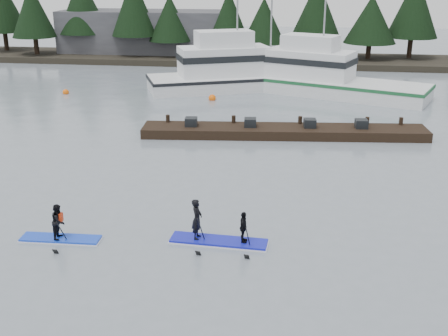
# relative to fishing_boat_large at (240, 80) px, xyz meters

# --- Properties ---
(ground) EXTENTS (160.00, 160.00, 0.00)m
(ground) POSITION_rel_fishing_boat_large_xyz_m (1.72, -28.50, -0.68)
(ground) COLOR slate
(ground) RESTS_ON ground
(far_shore) EXTENTS (70.00, 8.00, 0.60)m
(far_shore) POSITION_rel_fishing_boat_large_xyz_m (1.72, 13.50, -0.38)
(far_shore) COLOR #2D281E
(far_shore) RESTS_ON ground
(treeline) EXTENTS (60.00, 4.00, 8.00)m
(treeline) POSITION_rel_fishing_boat_large_xyz_m (1.72, 13.50, -0.68)
(treeline) COLOR black
(treeline) RESTS_ON ground
(waterfront_building) EXTENTS (18.00, 6.00, 5.00)m
(waterfront_building) POSITION_rel_fishing_boat_large_xyz_m (-12.28, 15.50, 1.82)
(waterfront_building) COLOR #4C4C51
(waterfront_building) RESTS_ON ground
(fishing_boat_large) EXTENTS (16.29, 10.06, 9.13)m
(fishing_boat_large) POSITION_rel_fishing_boat_large_xyz_m (0.00, 0.00, 0.00)
(fishing_boat_large) COLOR white
(fishing_boat_large) RESTS_ON ground
(fishing_boat_medium) EXTENTS (15.45, 9.45, 8.82)m
(fishing_boat_medium) POSITION_rel_fishing_boat_large_xyz_m (6.79, -1.14, -0.05)
(fishing_boat_medium) COLOR white
(fishing_boat_medium) RESTS_ON ground
(floating_dock) EXTENTS (16.83, 3.75, 0.56)m
(floating_dock) POSITION_rel_fishing_boat_large_xyz_m (4.06, -13.42, -0.40)
(floating_dock) COLOR black
(floating_dock) RESTS_ON ground
(buoy_a) EXTENTS (0.48, 0.48, 0.48)m
(buoy_a) POSITION_rel_fishing_boat_large_xyz_m (-13.42, -4.01, -0.68)
(buoy_a) COLOR #FF640C
(buoy_a) RESTS_ON ground
(buoy_b) EXTENTS (0.55, 0.55, 0.55)m
(buoy_b) POSITION_rel_fishing_boat_large_xyz_m (-1.63, -4.59, -0.68)
(buoy_b) COLOR #FF640C
(buoy_b) RESTS_ON ground
(buoy_c) EXTENTS (0.48, 0.48, 0.48)m
(buoy_c) POSITION_rel_fishing_boat_large_xyz_m (12.65, -4.31, -0.68)
(buoy_c) COLOR #FF640C
(buoy_c) RESTS_ON ground
(paddleboard_solo) EXTENTS (2.94, 1.06, 1.87)m
(paddleboard_solo) POSITION_rel_fishing_boat_large_xyz_m (-3.58, -28.05, -0.15)
(paddleboard_solo) COLOR blue
(paddleboard_solo) RESTS_ON ground
(paddleboard_duo) EXTENTS (3.56, 1.22, 2.13)m
(paddleboard_duo) POSITION_rel_fishing_boat_large_xyz_m (2.16, -27.47, -0.17)
(paddleboard_duo) COLOR #1319B8
(paddleboard_duo) RESTS_ON ground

